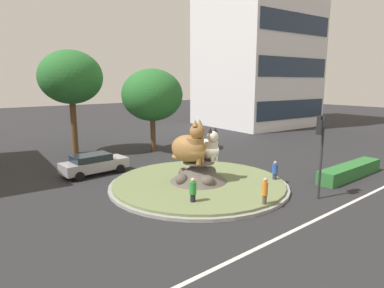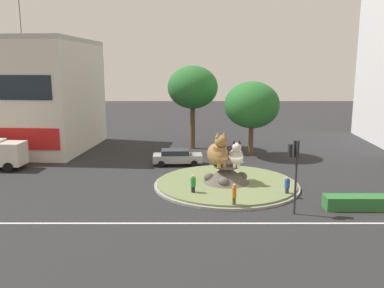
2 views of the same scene
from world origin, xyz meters
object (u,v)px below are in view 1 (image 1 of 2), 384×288
broadleaf_tree_behind_island (152,95)px  cat_statue_tabby (190,147)px  sedan_on_far_lane (94,164)px  pedestrian_green_shirt (193,192)px  pedestrian_blue_shirt (275,172)px  office_tower (257,30)px  traffic_light_mast (320,139)px  second_tree_near_tower (71,78)px  pedestrian_orange_shirt (265,192)px  cat_statue_white (209,148)px

broadleaf_tree_behind_island → cat_statue_tabby: bearing=-111.0°
sedan_on_far_lane → pedestrian_green_shirt: bearing=-83.5°
pedestrian_green_shirt → pedestrian_blue_shirt: size_ratio=1.06×
office_tower → sedan_on_far_lane: office_tower is taller
traffic_light_mast → office_tower: size_ratio=0.17×
second_tree_near_tower → pedestrian_orange_shirt: size_ratio=5.38×
traffic_light_mast → sedan_on_far_lane: 15.35m
broadleaf_tree_behind_island → second_tree_near_tower: (-6.14, 3.87, 1.61)m
cat_statue_white → sedan_on_far_lane: cat_statue_white is taller
traffic_light_mast → broadleaf_tree_behind_island: broadleaf_tree_behind_island is taller
pedestrian_orange_shirt → sedan_on_far_lane: (-4.21, 12.10, -0.15)m
office_tower → pedestrian_green_shirt: size_ratio=17.37×
pedestrian_green_shirt → pedestrian_blue_shirt: 6.76m
office_tower → second_tree_near_tower: 30.47m
cat_statue_white → sedan_on_far_lane: size_ratio=0.45×
pedestrian_green_shirt → second_tree_near_tower: bearing=143.8°
broadleaf_tree_behind_island → traffic_light_mast: bearing=-89.2°
cat_statue_tabby → pedestrian_orange_shirt: (0.72, -5.30, -1.71)m
office_tower → pedestrian_orange_shirt: size_ratio=16.24×
office_tower → sedan_on_far_lane: size_ratio=5.99×
pedestrian_green_shirt → sedan_on_far_lane: 9.59m
cat_statue_tabby → traffic_light_mast: bearing=17.6°
broadleaf_tree_behind_island → pedestrian_green_shirt: broadleaf_tree_behind_island is taller
cat_statue_white → traffic_light_mast: 6.72m
cat_statue_tabby → second_tree_near_tower: 15.49m
pedestrian_green_shirt → cat_statue_tabby: bearing=107.3°
cat_statue_tabby → office_tower: 34.84m
office_tower → broadleaf_tree_behind_island: 25.92m
office_tower → traffic_light_mast: bearing=-129.0°
sedan_on_far_lane → office_tower: bearing=17.5°
broadleaf_tree_behind_island → pedestrian_blue_shirt: bearing=-87.4°
cat_statue_white → pedestrian_green_shirt: bearing=-50.6°
cat_statue_tabby → cat_statue_white: cat_statue_tabby is taller
pedestrian_green_shirt → pedestrian_orange_shirt: 3.76m
pedestrian_orange_shirt → office_tower: bearing=31.1°
traffic_light_mast → second_tree_near_tower: size_ratio=0.50×
pedestrian_green_shirt → sedan_on_far_lane: size_ratio=0.35×
pedestrian_orange_shirt → pedestrian_blue_shirt: (4.07, 2.41, -0.14)m
cat_statue_tabby → office_tower: size_ratio=0.11×
cat_statue_tabby → cat_statue_white: (1.38, -0.18, -0.22)m
second_tree_near_tower → sedan_on_far_lane: bearing=-100.8°
cat_statue_white → second_tree_near_tower: 15.95m
cat_statue_tabby → sedan_on_far_lane: 7.87m
cat_statue_tabby → traffic_light_mast: 7.56m
traffic_light_mast → second_tree_near_tower: second_tree_near_tower is taller
traffic_light_mast → broadleaf_tree_behind_island: 17.06m
office_tower → pedestrian_green_shirt: bearing=-140.2°
sedan_on_far_lane → pedestrian_blue_shirt: bearing=-52.1°
broadleaf_tree_behind_island → second_tree_near_tower: second_tree_near_tower is taller
broadleaf_tree_behind_island → pedestrian_orange_shirt: (-3.44, -16.16, -4.43)m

